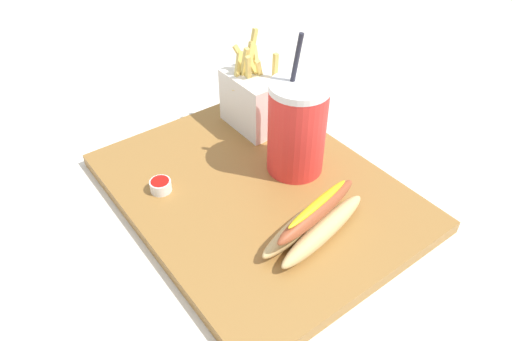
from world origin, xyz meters
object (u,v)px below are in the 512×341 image
Objects in this scene: soda_cup at (295,127)px; hot_dog_1 at (316,221)px; fries_basket at (255,99)px; ketchup_cup_1 at (161,185)px.

soda_cup reaches higher than hot_dog_1.
soda_cup reaches higher than fries_basket.
soda_cup is 0.13m from fries_basket.
soda_cup is at bearing -110.71° from ketchup_cup_1.
fries_basket is 5.23× the size of ketchup_cup_1.
soda_cup is at bearing 170.12° from fries_basket.
fries_basket is 0.93× the size of hot_dog_1.
fries_basket reaches higher than hot_dog_1.
fries_basket is (0.13, -0.02, -0.02)m from soda_cup.
soda_cup is 0.21m from ketchup_cup_1.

